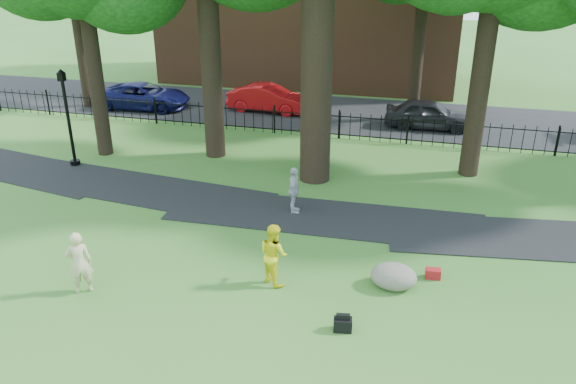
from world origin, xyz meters
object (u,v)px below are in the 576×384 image
(boulder, at_px, (394,274))
(lamppost, at_px, (68,120))
(red_sedan, at_px, (269,98))
(woman, at_px, (79,263))
(man, at_px, (274,254))

(boulder, xyz_separation_m, lamppost, (-12.87, 5.45, 1.52))
(boulder, bearing_deg, red_sedan, 117.50)
(boulder, relative_size, red_sedan, 0.28)
(woman, relative_size, man, 1.01)
(red_sedan, bearing_deg, boulder, -148.17)
(man, height_order, lamppost, lamppost)
(lamppost, bearing_deg, boulder, -24.48)
(lamppost, bearing_deg, woman, -56.20)
(red_sedan, bearing_deg, woman, -174.43)
(woman, relative_size, red_sedan, 0.39)
(man, relative_size, red_sedan, 0.39)
(woman, distance_m, lamppost, 9.48)
(woman, distance_m, man, 4.75)
(man, xyz_separation_m, boulder, (2.97, 0.58, -0.47))
(woman, distance_m, boulder, 7.77)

